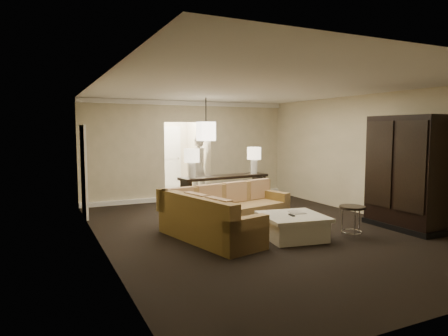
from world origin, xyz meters
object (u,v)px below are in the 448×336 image
drink_table (352,215)px  person (198,163)px  console_table (224,190)px  coffee_table (293,226)px  sectional_sofa (226,213)px  armoire (405,175)px

drink_table → person: person is taller
console_table → drink_table: bearing=-76.6°
coffee_table → person: (0.15, 5.06, 0.78)m
sectional_sofa → drink_table: 2.39m
sectional_sofa → person: (1.01, 4.00, 0.67)m
sectional_sofa → armoire: 3.66m
console_table → person: bearing=78.8°
coffee_table → console_table: (-0.07, 2.76, 0.30)m
sectional_sofa → console_table: console_table is taller
sectional_sofa → coffee_table: sectional_sofa is taller
drink_table → person: 5.58m
sectional_sofa → person: size_ratio=1.48×
drink_table → person: bearing=99.0°
console_table → drink_table: console_table is taller
armoire → console_table: bearing=128.8°
person → coffee_table: bearing=63.3°
coffee_table → drink_table: bearing=-22.3°
console_table → armoire: size_ratio=1.02×
person → sectional_sofa: bearing=50.8°
console_table → drink_table: 3.36m
console_table → armoire: bearing=-56.8°
drink_table → sectional_sofa: bearing=141.9°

